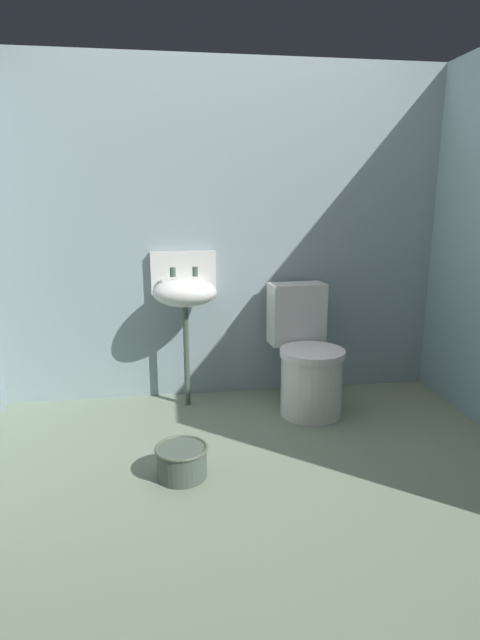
# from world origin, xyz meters

# --- Properties ---
(ground_plane) EXTENTS (3.30, 2.41, 0.08)m
(ground_plane) POSITION_xyz_m (0.00, 0.00, -0.04)
(ground_plane) COLOR gray
(wall_back) EXTENTS (3.30, 0.10, 2.16)m
(wall_back) POSITION_xyz_m (0.00, 1.05, 1.08)
(wall_back) COLOR #8B9EA2
(wall_back) RESTS_ON ground
(toilet_near_wall) EXTENTS (0.44, 0.62, 0.78)m
(toilet_near_wall) POSITION_xyz_m (0.49, 0.65, 0.32)
(toilet_near_wall) COLOR white
(toilet_near_wall) RESTS_ON ground
(sink) EXTENTS (0.42, 0.35, 0.99)m
(sink) POSITION_xyz_m (-0.27, 0.84, 0.75)
(sink) COLOR #47554A
(sink) RESTS_ON ground
(bucket) EXTENTS (0.26, 0.26, 0.16)m
(bucket) POSITION_xyz_m (-0.33, -0.06, 0.08)
(bucket) COLOR #47554A
(bucket) RESTS_ON ground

